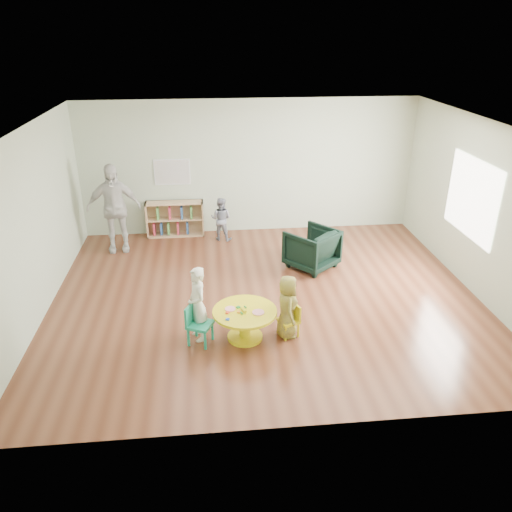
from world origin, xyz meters
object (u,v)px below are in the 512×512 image
(kid_chair_right, at_px, (291,319))
(bookshelf, at_px, (175,219))
(adult_caretaker, at_px, (114,208))
(armchair, at_px, (312,248))
(child_right, at_px, (287,307))
(toddler, at_px, (221,219))
(kid_chair_left, at_px, (197,323))
(child_left, at_px, (197,304))
(activity_table, at_px, (245,319))

(kid_chair_right, height_order, bookshelf, bookshelf)
(adult_caretaker, bearing_deg, armchair, -22.34)
(child_right, relative_size, toddler, 1.04)
(kid_chair_left, distance_m, adult_caretaker, 3.80)
(toddler, height_order, adult_caretaker, adult_caretaker)
(child_right, distance_m, adult_caretaker, 4.45)
(kid_chair_left, height_order, bookshelf, bookshelf)
(kid_chair_left, distance_m, child_left, 0.26)
(child_right, relative_size, adult_caretaker, 0.54)
(kid_chair_right, bearing_deg, armchair, -41.01)
(activity_table, distance_m, child_right, 0.63)
(bookshelf, distance_m, child_left, 4.01)
(activity_table, xyz_separation_m, kid_chair_left, (-0.68, -0.03, 0.00))
(kid_chair_right, xyz_separation_m, child_right, (-0.06, -0.01, 0.21))
(kid_chair_left, relative_size, child_right, 0.63)
(bookshelf, xyz_separation_m, armchair, (2.59, -1.84, 0.01))
(child_right, bearing_deg, armchair, -20.64)
(activity_table, distance_m, kid_chair_left, 0.68)
(activity_table, height_order, adult_caretaker, adult_caretaker)
(bookshelf, relative_size, armchair, 1.47)
(activity_table, xyz_separation_m, adult_caretaker, (-2.28, 3.37, 0.56))
(child_right, bearing_deg, bookshelf, 23.42)
(toddler, bearing_deg, kid_chair_left, 102.40)
(activity_table, height_order, child_right, child_right)
(kid_chair_right, height_order, toddler, toddler)
(kid_chair_right, relative_size, child_left, 0.44)
(child_left, bearing_deg, adult_caretaker, -172.90)
(kid_chair_left, bearing_deg, activity_table, 117.43)
(child_left, bearing_deg, kid_chair_right, 68.61)
(bookshelf, bearing_deg, child_right, -66.13)
(activity_table, distance_m, adult_caretaker, 4.10)
(child_left, xyz_separation_m, toddler, (0.46, 3.62, -0.10))
(kid_chair_left, bearing_deg, child_left, -163.15)
(kid_chair_left, height_order, child_right, child_right)
(child_right, xyz_separation_m, adult_caretaker, (-2.89, 3.36, 0.40))
(activity_table, distance_m, armchair, 2.62)
(activity_table, bearing_deg, kid_chair_left, -177.07)
(bookshelf, bearing_deg, armchair, -35.32)
(kid_chair_right, bearing_deg, activity_table, 69.60)
(toddler, distance_m, adult_caretaker, 2.15)
(child_right, bearing_deg, adult_caretaker, 40.27)
(child_left, bearing_deg, child_right, 68.17)
(child_left, bearing_deg, bookshelf, 168.32)
(kid_chair_left, distance_m, toddler, 3.76)
(armchair, xyz_separation_m, child_left, (-2.08, -2.13, 0.18))
(child_left, xyz_separation_m, child_right, (1.27, -0.06, -0.08))
(adult_caretaker, bearing_deg, kid_chair_left, -69.69)
(armchair, relative_size, adult_caretaker, 0.46)
(kid_chair_left, bearing_deg, adult_caretaker, -130.28)
(adult_caretaker, bearing_deg, child_right, -54.19)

